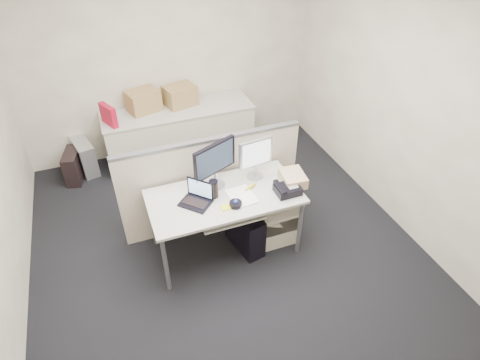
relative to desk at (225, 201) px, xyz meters
name	(u,v)px	position (x,y,z in m)	size (l,w,h in m)	color
floor	(226,247)	(0.00, 0.00, -0.67)	(4.00, 4.50, 0.01)	black
wall_back	(167,57)	(0.00, 2.25, 0.69)	(4.00, 0.02, 2.70)	silver
wall_right	(406,105)	(2.00, 0.00, 0.69)	(0.02, 4.50, 2.70)	silver
desk	(225,201)	(0.00, 0.00, 0.00)	(1.50, 0.75, 0.73)	beige
keyboard_tray	(231,215)	(0.00, -0.18, -0.04)	(0.62, 0.32, 0.02)	beige
drawer_pedestal	(271,210)	(0.55, 0.05, -0.34)	(0.40, 0.55, 0.65)	beige
cubicle_partition	(212,184)	(0.00, 0.45, -0.11)	(2.00, 0.06, 1.10)	beige
back_counter	(180,134)	(0.00, 1.93, -0.30)	(2.00, 0.60, 0.72)	beige
monitor_main	(215,166)	(-0.03, 0.18, 0.31)	(0.50, 0.19, 0.50)	black
monitor_small	(255,159)	(0.40, 0.18, 0.29)	(0.36, 0.18, 0.44)	#B7B7BC
laptop	(195,195)	(-0.30, -0.02, 0.17)	(0.28, 0.21, 0.21)	black
trackball	(236,204)	(0.05, -0.19, 0.09)	(0.12, 0.12, 0.05)	black
desk_phone	(288,190)	(0.60, -0.18, 0.10)	(0.24, 0.20, 0.08)	black
paper_stack	(241,196)	(0.15, -0.08, 0.07)	(0.24, 0.30, 0.01)	white
sticky_pad	(226,207)	(-0.05, -0.18, 0.07)	(0.08, 0.08, 0.01)	yellow
travel_mug	(214,189)	(-0.10, 0.02, 0.16)	(0.08, 0.08, 0.18)	black
banana	(250,187)	(0.28, 0.01, 0.08)	(0.16, 0.04, 0.04)	gold
cellphone	(208,195)	(-0.15, 0.05, 0.07)	(0.06, 0.12, 0.02)	black
manila_folders	(293,178)	(0.72, -0.05, 0.12)	(0.23, 0.29, 0.11)	tan
keyboard	(224,212)	(-0.05, -0.14, -0.02)	(0.45, 0.16, 0.02)	black
pc_tower_desk	(245,230)	(0.20, -0.05, -0.43)	(0.20, 0.50, 0.47)	black
pc_tower_spare_dark	(74,166)	(-1.45, 1.89, -0.46)	(0.18, 0.44, 0.41)	black
pc_tower_spare_silver	(85,156)	(-1.30, 2.03, -0.44)	(0.19, 0.48, 0.45)	#B7B7BC
cardboard_box_left	(143,102)	(-0.42, 2.05, 0.21)	(0.40, 0.30, 0.30)	#A58649
cardboard_box_right	(180,96)	(0.08, 2.05, 0.20)	(0.40, 0.31, 0.29)	#A58649
red_binder	(109,116)	(-0.89, 1.83, 0.20)	(0.07, 0.30, 0.28)	#AC0D28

